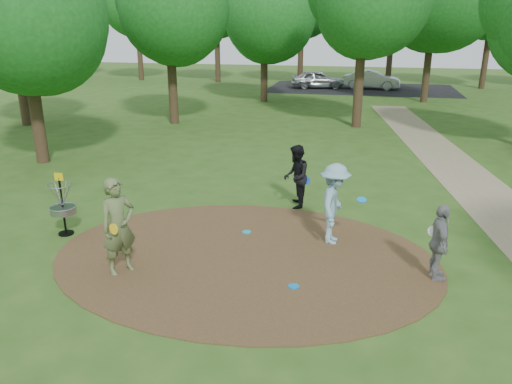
# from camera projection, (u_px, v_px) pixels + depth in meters

# --- Properties ---
(ground) EXTENTS (100.00, 100.00, 0.00)m
(ground) POSITION_uv_depth(u_px,v_px,m) (244.00, 257.00, 10.86)
(ground) COLOR #2D5119
(ground) RESTS_ON ground
(dirt_clearing) EXTENTS (8.40, 8.40, 0.02)m
(dirt_clearing) POSITION_uv_depth(u_px,v_px,m) (244.00, 257.00, 10.86)
(dirt_clearing) COLOR #47301C
(dirt_clearing) RESTS_ON ground
(parking_lot) EXTENTS (14.00, 8.00, 0.01)m
(parking_lot) POSITION_uv_depth(u_px,v_px,m) (361.00, 89.00, 38.19)
(parking_lot) COLOR black
(parking_lot) RESTS_ON ground
(player_observer_with_disc) EXTENTS (0.81, 0.87, 2.00)m
(player_observer_with_disc) POSITION_uv_depth(u_px,v_px,m) (118.00, 226.00, 9.93)
(player_observer_with_disc) COLOR #5B6A3D
(player_observer_with_disc) RESTS_ON ground
(player_throwing_with_disc) EXTENTS (1.12, 1.27, 1.88)m
(player_throwing_with_disc) POSITION_uv_depth(u_px,v_px,m) (334.00, 204.00, 11.31)
(player_throwing_with_disc) COLOR #81AFC0
(player_throwing_with_disc) RESTS_ON ground
(player_walking_with_disc) EXTENTS (0.77, 0.91, 1.74)m
(player_walking_with_disc) POSITION_uv_depth(u_px,v_px,m) (296.00, 177.00, 13.54)
(player_walking_with_disc) COLOR black
(player_walking_with_disc) RESTS_ON ground
(player_waiting_with_disc) EXTENTS (0.49, 0.96, 1.57)m
(player_waiting_with_disc) POSITION_uv_depth(u_px,v_px,m) (439.00, 243.00, 9.70)
(player_waiting_with_disc) COLOR gray
(player_waiting_with_disc) RESTS_ON ground
(disc_ground_cyan) EXTENTS (0.22, 0.22, 0.02)m
(disc_ground_cyan) POSITION_uv_depth(u_px,v_px,m) (247.00, 232.00, 12.09)
(disc_ground_cyan) COLOR #189EC6
(disc_ground_cyan) RESTS_ON dirt_clearing
(disc_ground_blue) EXTENTS (0.22, 0.22, 0.02)m
(disc_ground_blue) POSITION_uv_depth(u_px,v_px,m) (294.00, 286.00, 9.61)
(disc_ground_blue) COLOR #0B74C6
(disc_ground_blue) RESTS_ON dirt_clearing
(car_left) EXTENTS (4.23, 2.42, 1.35)m
(car_left) POSITION_uv_depth(u_px,v_px,m) (318.00, 79.00, 38.19)
(car_left) COLOR #A4A7AB
(car_left) RESTS_ON ground
(car_right) EXTENTS (4.33, 1.88, 1.39)m
(car_right) POSITION_uv_depth(u_px,v_px,m) (372.00, 80.00, 37.74)
(car_right) COLOR #A0A2A8
(car_right) RESTS_ON ground
(disc_golf_basket) EXTENTS (0.63, 0.63, 1.54)m
(disc_golf_basket) POSITION_uv_depth(u_px,v_px,m) (62.00, 200.00, 11.76)
(disc_golf_basket) COLOR black
(disc_golf_basket) RESTS_ON ground
(tree_ring) EXTENTS (37.19, 45.62, 9.76)m
(tree_ring) POSITION_uv_depth(u_px,v_px,m) (382.00, 10.00, 17.97)
(tree_ring) COLOR #332316
(tree_ring) RESTS_ON ground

